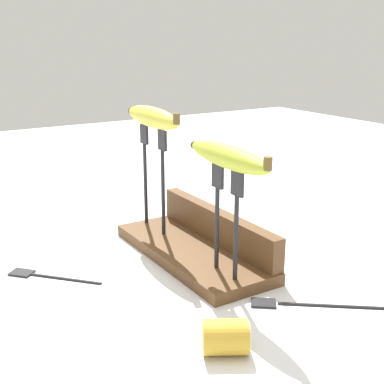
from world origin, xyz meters
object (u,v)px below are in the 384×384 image
fork_stand_left (154,169)px  banana_raised_right (228,157)px  fork_fallen_near (43,275)px  fork_fallen_far (302,303)px  banana_raised_left (152,117)px  banana_chunk_near (226,337)px  fork_stand_right (227,211)px

fork_stand_left → banana_raised_right: banana_raised_right is taller
banana_raised_right → fork_fallen_near: 0.36m
fork_fallen_far → banana_raised_left: bearing=-170.7°
banana_raised_left → fork_fallen_near: banana_raised_left is taller
banana_raised_left → banana_raised_right: banana_raised_left is taller
fork_stand_left → banana_raised_right: 0.24m
banana_raised_right → banana_chunk_near: banana_raised_right is taller
banana_raised_left → fork_fallen_far: banana_raised_left is taller
fork_stand_right → fork_stand_left: bearing=180.0°
fork_stand_right → banana_raised_left: (-0.23, 0.00, 0.11)m
fork_fallen_far → banana_chunk_near: bearing=-76.5°
fork_fallen_near → banana_chunk_near: size_ratio=1.86×
banana_raised_right → fork_stand_left: bearing=-180.0°
banana_raised_right → banana_chunk_near: bearing=-34.9°
fork_stand_right → fork_fallen_far: bearing=26.8°
fork_fallen_near → fork_fallen_far: (0.29, 0.29, -0.00)m
banana_raised_right → fork_fallen_far: banana_raised_right is taller
fork_stand_right → fork_fallen_near: (-0.18, -0.23, -0.12)m
fork_stand_right → banana_chunk_near: (0.15, -0.10, -0.10)m
banana_raised_left → fork_fallen_far: bearing=9.3°
banana_raised_left → fork_fallen_near: 0.33m
fork_fallen_near → fork_stand_left: bearing=103.1°
fork_fallen_far → fork_fallen_near: bearing=-135.0°
fork_stand_left → banana_chunk_near: fork_stand_left is taller
banana_raised_left → fork_fallen_near: (0.05, -0.23, -0.23)m
fork_stand_left → fork_fallen_near: bearing=-76.9°
fork_stand_left → banana_chunk_near: 0.41m
banana_raised_right → banana_raised_left: bearing=-180.0°
fork_stand_right → fork_fallen_far: fork_stand_right is taller
fork_stand_right → banana_chunk_near: bearing=-34.9°
fork_stand_left → fork_fallen_far: size_ratio=1.19×
fork_stand_left → banana_raised_left: bearing=178.1°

